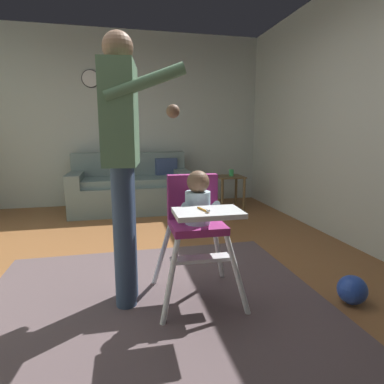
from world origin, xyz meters
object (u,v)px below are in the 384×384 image
(toy_ball, at_px, (352,290))
(sippy_cup, at_px, (231,173))
(adult_standing, at_px, (123,157))
(side_table, at_px, (230,185))
(high_chair, at_px, (197,213))
(wall_clock, at_px, (90,79))
(couch, at_px, (131,188))

(toy_ball, distance_m, sippy_cup, 2.84)
(adult_standing, xyz_separation_m, side_table, (1.59, 2.42, -0.63))
(side_table, xyz_separation_m, sippy_cup, (0.02, 0.00, 0.19))
(high_chair, distance_m, adult_standing, 0.62)
(toy_ball, xyz_separation_m, wall_clock, (-1.92, 3.59, 1.88))
(couch, distance_m, adult_standing, 2.81)
(couch, bearing_deg, toy_ball, 23.87)
(adult_standing, bearing_deg, side_table, 64.17)
(adult_standing, bearing_deg, sippy_cup, 63.78)
(adult_standing, bearing_deg, couch, 94.79)
(couch, xyz_separation_m, wall_clock, (-0.54, 0.48, 1.65))
(high_chair, xyz_separation_m, sippy_cup, (1.13, 2.49, -0.06))
(high_chair, relative_size, adult_standing, 0.52)
(wall_clock, bearing_deg, adult_standing, -82.66)
(wall_clock, bearing_deg, sippy_cup, -21.26)
(toy_ball, bearing_deg, sippy_cup, 87.77)
(adult_standing, bearing_deg, wall_clock, 104.80)
(high_chair, distance_m, wall_clock, 3.65)
(adult_standing, bearing_deg, toy_ball, -6.67)
(sippy_cup, distance_m, wall_clock, 2.59)
(side_table, relative_size, sippy_cup, 5.20)
(adult_standing, xyz_separation_m, wall_clock, (-0.41, 3.21, 0.97))
(high_chair, height_order, side_table, high_chair)
(toy_ball, relative_size, wall_clock, 0.74)
(couch, relative_size, wall_clock, 6.52)
(side_table, bearing_deg, toy_ball, -91.75)
(adult_standing, xyz_separation_m, toy_ball, (1.50, -0.38, -0.91))
(sippy_cup, relative_size, wall_clock, 0.37)
(wall_clock, bearing_deg, high_chair, -74.77)
(couch, distance_m, sippy_cup, 1.54)
(high_chair, distance_m, toy_ball, 1.19)
(sippy_cup, xyz_separation_m, wall_clock, (-2.03, 0.79, 1.41))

